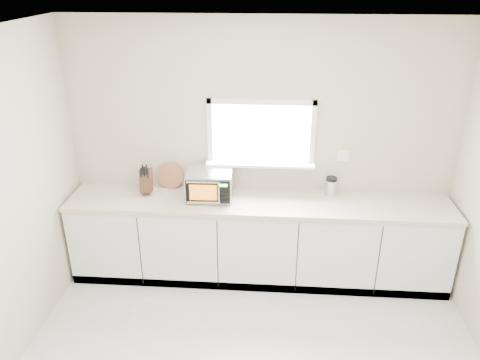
{
  "coord_description": "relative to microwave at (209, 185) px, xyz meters",
  "views": [
    {
      "loc": [
        0.12,
        -2.56,
        3.09
      ],
      "look_at": [
        -0.18,
        1.55,
        1.21
      ],
      "focal_mm": 35.0,
      "sensor_mm": 36.0,
      "label": 1
    }
  ],
  "objects": [
    {
      "name": "microwave",
      "position": [
        0.0,
        0.0,
        0.0
      ],
      "size": [
        0.47,
        0.39,
        0.3
      ],
      "rotation": [
        0.0,
        0.0,
        0.04
      ],
      "color": "black",
      "rests_on": "countertop"
    },
    {
      "name": "cutting_board",
      "position": [
        -0.45,
        0.23,
        -0.01
      ],
      "size": [
        0.28,
        0.07,
        0.28
      ],
      "primitive_type": "cylinder",
      "rotation": [
        1.4,
        0.0,
        0.0
      ],
      "color": "#A56540",
      "rests_on": "countertop"
    },
    {
      "name": "countertop",
      "position": [
        0.51,
        -0.02,
        -0.17
      ],
      "size": [
        3.92,
        0.64,
        0.04
      ],
      "primitive_type": "cube",
      "color": "beige",
      "rests_on": "cabinets"
    },
    {
      "name": "knife_block",
      "position": [
        -0.68,
        0.08,
        -0.01
      ],
      "size": [
        0.14,
        0.25,
        0.34
      ],
      "rotation": [
        0.0,
        0.0,
        0.11
      ],
      "color": "#4D271B",
      "rests_on": "countertop"
    },
    {
      "name": "cabinets",
      "position": [
        0.51,
        -0.01,
        -0.63
      ],
      "size": [
        3.92,
        0.6,
        0.88
      ],
      "primitive_type": "cube",
      "color": "silver",
      "rests_on": "ground"
    },
    {
      "name": "coffee_grinder",
      "position": [
        1.25,
        0.17,
        -0.05
      ],
      "size": [
        0.13,
        0.13,
        0.2
      ],
      "rotation": [
        0.0,
        0.0,
        -0.15
      ],
      "color": "silver",
      "rests_on": "countertop"
    },
    {
      "name": "back_wall",
      "position": [
        0.51,
        0.28,
        0.29
      ],
      "size": [
        4.0,
        0.17,
        2.7
      ],
      "color": "#BAB294",
      "rests_on": "ground"
    }
  ]
}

